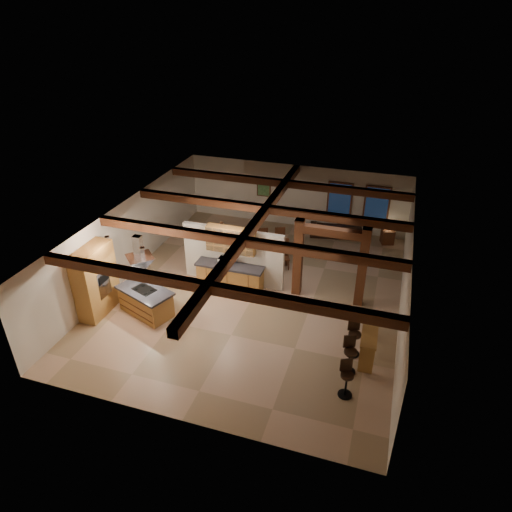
% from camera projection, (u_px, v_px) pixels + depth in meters
% --- Properties ---
extents(ground, '(12.00, 12.00, 0.00)m').
position_uv_depth(ground, '(255.00, 293.00, 16.45)').
color(ground, tan).
rests_on(ground, ground).
extents(room_walls, '(12.00, 12.00, 12.00)m').
position_uv_depth(room_walls, '(255.00, 250.00, 15.57)').
color(room_walls, beige).
rests_on(room_walls, ground).
extents(ceiling_beams, '(10.00, 12.00, 0.28)m').
position_uv_depth(ceiling_beams, '(255.00, 224.00, 15.09)').
color(ceiling_beams, '#441E11').
rests_on(ceiling_beams, room_walls).
extents(timber_posts, '(2.50, 0.30, 2.90)m').
position_uv_depth(timber_posts, '(330.00, 254.00, 15.33)').
color(timber_posts, '#441E11').
rests_on(timber_posts, ground).
extents(partition_wall, '(3.80, 0.18, 2.20)m').
position_uv_depth(partition_wall, '(233.00, 256.00, 16.58)').
color(partition_wall, beige).
rests_on(partition_wall, ground).
extents(pantry_cabinet, '(0.67, 1.60, 2.40)m').
position_uv_depth(pantry_cabinet, '(96.00, 281.00, 14.94)').
color(pantry_cabinet, '#A37D34').
rests_on(pantry_cabinet, ground).
extents(back_counter, '(2.50, 0.66, 0.94)m').
position_uv_depth(back_counter, '(230.00, 276.00, 16.57)').
color(back_counter, '#A37D34').
rests_on(back_counter, ground).
extents(upper_display_cabinet, '(1.80, 0.36, 0.95)m').
position_uv_depth(upper_display_cabinet, '(231.00, 240.00, 16.06)').
color(upper_display_cabinet, '#A37D34').
rests_on(upper_display_cabinet, partition_wall).
extents(range_hood, '(1.10, 1.10, 1.40)m').
position_uv_depth(range_hood, '(141.00, 267.00, 14.55)').
color(range_hood, silver).
rests_on(range_hood, room_walls).
extents(back_windows, '(2.70, 0.07, 1.70)m').
position_uv_depth(back_windows, '(358.00, 203.00, 19.88)').
color(back_windows, '#441E11').
rests_on(back_windows, room_walls).
extents(framed_art, '(0.65, 0.05, 0.85)m').
position_uv_depth(framed_art, '(264.00, 188.00, 20.93)').
color(framed_art, '#441E11').
rests_on(framed_art, room_walls).
extents(recessed_cans, '(3.16, 2.46, 0.03)m').
position_uv_depth(recessed_cans, '(158.00, 236.00, 14.10)').
color(recessed_cans, silver).
rests_on(recessed_cans, room_walls).
extents(kitchen_island, '(2.13, 1.62, 0.94)m').
position_uv_depth(kitchen_island, '(146.00, 301.00, 15.20)').
color(kitchen_island, '#A37D34').
rests_on(kitchen_island, ground).
extents(dining_table, '(2.21, 1.60, 0.70)m').
position_uv_depth(dining_table, '(264.00, 252.00, 18.37)').
color(dining_table, '#3A1C0E').
rests_on(dining_table, ground).
extents(sofa, '(2.39, 1.27, 0.66)m').
position_uv_depth(sofa, '(336.00, 229.00, 20.31)').
color(sofa, black).
rests_on(sofa, ground).
extents(microwave, '(0.48, 0.34, 0.26)m').
position_uv_depth(microwave, '(225.00, 261.00, 16.32)').
color(microwave, silver).
rests_on(microwave, back_counter).
extents(bar_counter, '(0.50, 1.81, 0.95)m').
position_uv_depth(bar_counter, '(369.00, 337.00, 13.34)').
color(bar_counter, '#A37D34').
rests_on(bar_counter, ground).
extents(side_table, '(0.63, 0.63, 0.63)m').
position_uv_depth(side_table, '(387.00, 236.00, 19.68)').
color(side_table, '#441E11').
rests_on(side_table, ground).
extents(table_lamp, '(0.25, 0.25, 0.29)m').
position_uv_depth(table_lamp, '(389.00, 226.00, 19.43)').
color(table_lamp, black).
rests_on(table_lamp, side_table).
extents(bar_stool_a, '(0.42, 0.43, 1.12)m').
position_uv_depth(bar_stool_a, '(346.00, 378.00, 11.97)').
color(bar_stool_a, black).
rests_on(bar_stool_a, ground).
extents(bar_stool_b, '(0.44, 0.46, 1.18)m').
position_uv_depth(bar_stool_b, '(350.00, 355.00, 12.72)').
color(bar_stool_b, black).
rests_on(bar_stool_b, ground).
extents(bar_stool_c, '(0.44, 0.46, 1.19)m').
position_uv_depth(bar_stool_c, '(354.00, 337.00, 13.36)').
color(bar_stool_c, black).
rests_on(bar_stool_c, ground).
extents(dining_chairs, '(2.40, 2.40, 1.20)m').
position_uv_depth(dining_chairs, '(264.00, 247.00, 18.24)').
color(dining_chairs, '#441E11').
rests_on(dining_chairs, ground).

